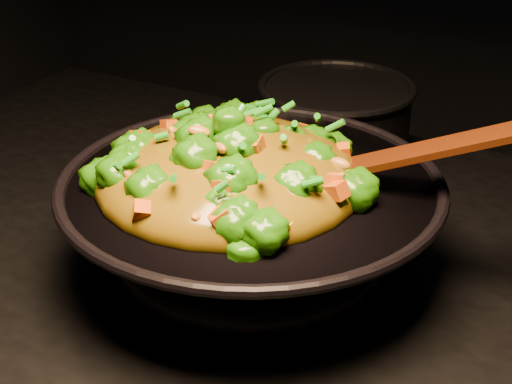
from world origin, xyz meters
The scene contains 4 objects.
wok centered at (-0.02, 0.04, 0.95)m, with size 0.36×0.36×0.10m, color black, non-canonical shape.
stir_fry centered at (-0.04, 0.03, 1.05)m, with size 0.26×0.26×0.09m, color #1F5D06, non-canonical shape.
spatula centered at (0.12, 0.09, 1.04)m, with size 0.24×0.04×0.01m, color #391804.
back_pot centered at (-0.05, 0.32, 0.95)m, with size 0.19×0.19×0.11m, color black.
Camera 1 is at (0.31, -0.54, 1.35)m, focal length 55.00 mm.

